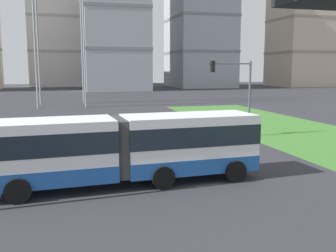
{
  "coord_description": "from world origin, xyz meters",
  "views": [
    {
      "loc": [
        -4.68,
        -3.91,
        5.1
      ],
      "look_at": [
        0.3,
        14.82,
        2.2
      ],
      "focal_mm": 41.33,
      "sensor_mm": 36.0,
      "label": 1
    }
  ],
  "objects_px": {
    "traffic_light_far_right": "(236,85)",
    "apartment_tower_westcentre": "(58,20)",
    "apartment_tower_east": "(303,21)",
    "car_navy_sedan": "(45,138)",
    "apartment_tower_eastcentre": "(200,3)",
    "articulated_bus": "(128,147)"
  },
  "relations": [
    {
      "from": "traffic_light_far_right",
      "to": "apartment_tower_westcentre",
      "type": "relative_size",
      "value": 0.15
    },
    {
      "from": "apartment_tower_westcentre",
      "to": "apartment_tower_east",
      "type": "bearing_deg",
      "value": -16.69
    },
    {
      "from": "apartment_tower_westcentre",
      "to": "apartment_tower_east",
      "type": "xyz_separation_m",
      "value": [
        66.54,
        -19.96,
        -0.53
      ]
    },
    {
      "from": "traffic_light_far_right",
      "to": "apartment_tower_east",
      "type": "height_order",
      "value": "apartment_tower_east"
    },
    {
      "from": "car_navy_sedan",
      "to": "apartment_tower_east",
      "type": "height_order",
      "value": "apartment_tower_east"
    },
    {
      "from": "car_navy_sedan",
      "to": "apartment_tower_eastcentre",
      "type": "relative_size",
      "value": 0.1
    },
    {
      "from": "apartment_tower_westcentre",
      "to": "apartment_tower_east",
      "type": "relative_size",
      "value": 1.03
    },
    {
      "from": "car_navy_sedan",
      "to": "apartment_tower_east",
      "type": "relative_size",
      "value": 0.12
    },
    {
      "from": "apartment_tower_eastcentre",
      "to": "apartment_tower_east",
      "type": "height_order",
      "value": "apartment_tower_eastcentre"
    },
    {
      "from": "traffic_light_far_right",
      "to": "apartment_tower_eastcentre",
      "type": "height_order",
      "value": "apartment_tower_eastcentre"
    },
    {
      "from": "car_navy_sedan",
      "to": "apartment_tower_eastcentre",
      "type": "distance_m",
      "value": 88.38
    },
    {
      "from": "apartment_tower_east",
      "to": "articulated_bus",
      "type": "bearing_deg",
      "value": -127.5
    },
    {
      "from": "apartment_tower_westcentre",
      "to": "apartment_tower_eastcentre",
      "type": "height_order",
      "value": "apartment_tower_eastcentre"
    },
    {
      "from": "apartment_tower_east",
      "to": "traffic_light_far_right",
      "type": "bearing_deg",
      "value": -126.36
    },
    {
      "from": "car_navy_sedan",
      "to": "apartment_tower_eastcentre",
      "type": "xyz_separation_m",
      "value": [
        37.45,
        77.0,
        21.92
      ]
    },
    {
      "from": "apartment_tower_westcentre",
      "to": "apartment_tower_east",
      "type": "height_order",
      "value": "apartment_tower_westcentre"
    },
    {
      "from": "articulated_bus",
      "to": "apartment_tower_eastcentre",
      "type": "relative_size",
      "value": 0.26
    },
    {
      "from": "articulated_bus",
      "to": "traffic_light_far_right",
      "type": "relative_size",
      "value": 2.13
    },
    {
      "from": "apartment_tower_eastcentre",
      "to": "traffic_light_far_right",
      "type": "bearing_deg",
      "value": -107.52
    },
    {
      "from": "traffic_light_far_right",
      "to": "apartment_tower_eastcentre",
      "type": "relative_size",
      "value": 0.12
    },
    {
      "from": "car_navy_sedan",
      "to": "apartment_tower_eastcentre",
      "type": "height_order",
      "value": "apartment_tower_eastcentre"
    },
    {
      "from": "apartment_tower_east",
      "to": "apartment_tower_eastcentre",
      "type": "bearing_deg",
      "value": 172.87
    }
  ]
}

